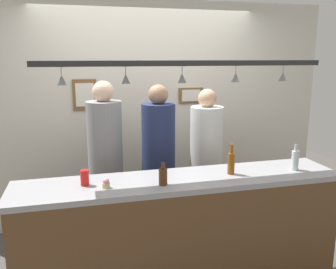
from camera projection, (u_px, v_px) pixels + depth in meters
name	position (u px, v px, depth m)	size (l,w,h in m)	color
ground_plane	(171.00, 264.00, 3.45)	(8.00, 8.00, 0.00)	#4C4742
back_wall	(147.00, 114.00, 4.21)	(4.40, 0.06, 2.60)	silver
bar_counter	(187.00, 223.00, 2.83)	(2.70, 0.55, 1.00)	#99999E
overhead_glass_rack	(181.00, 63.00, 2.75)	(2.20, 0.36, 0.04)	black
hanging_wineglass_far_left	(62.00, 79.00, 2.54)	(0.07, 0.07, 0.13)	silver
hanging_wineglass_left	(126.00, 78.00, 2.70)	(0.07, 0.07, 0.13)	silver
hanging_wineglass_center_left	(182.00, 77.00, 2.77)	(0.07, 0.07, 0.13)	silver
hanging_wineglass_center	(236.00, 77.00, 2.86)	(0.07, 0.07, 0.13)	silver
hanging_wineglass_center_right	(283.00, 76.00, 2.99)	(0.07, 0.07, 0.13)	silver
person_left_grey_shirt	(105.00, 151.00, 3.49)	(0.34, 0.34, 1.75)	#2D334C
person_middle_navy_shirt	(159.00, 151.00, 3.63)	(0.34, 0.34, 1.70)	#2D334C
person_right_white_patterned_shirt	(206.00, 151.00, 3.76)	(0.34, 0.34, 1.65)	#2D334C
bottle_beer_brown_stubby	(163.00, 176.00, 2.74)	(0.07, 0.07, 0.18)	#512D14
bottle_beer_amber_tall	(231.00, 162.00, 2.99)	(0.06, 0.06, 0.26)	brown
bottle_soda_clear	(295.00, 160.00, 3.10)	(0.06, 0.06, 0.23)	silver
drink_can	(85.00, 178.00, 2.73)	(0.07, 0.07, 0.12)	red
cupcake	(106.00, 183.00, 2.68)	(0.06, 0.06, 0.08)	beige
picture_frame_lower_pair	(191.00, 95.00, 4.25)	(0.30, 0.02, 0.18)	brown
picture_frame_caricature	(85.00, 95.00, 3.94)	(0.26, 0.02, 0.34)	brown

